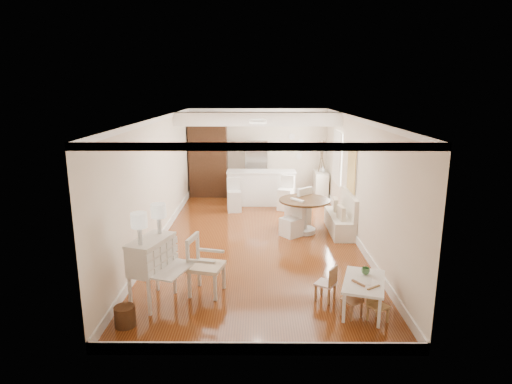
{
  "coord_description": "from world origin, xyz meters",
  "views": [
    {
      "loc": [
        0.0,
        -9.45,
        3.4
      ],
      "look_at": [
        -0.04,
        0.3,
        1.05
      ],
      "focal_mm": 30.0,
      "sensor_mm": 36.0,
      "label": 1
    }
  ],
  "objects_px": {
    "secretary_bureau": "(152,271)",
    "kids_chair_b": "(326,283)",
    "dining_table": "(304,216)",
    "kids_table": "(363,295)",
    "sideboard": "(321,185)",
    "breakfast_counter": "(261,188)",
    "pantry_cabinet": "(208,161)",
    "kids_chair_a": "(352,300)",
    "bar_stool_left": "(234,195)",
    "kids_chair_c": "(378,306)",
    "gustavian_armchair": "(206,265)",
    "wicker_basket": "(125,316)",
    "slip_chair_near": "(292,218)",
    "bar_stool_right": "(286,193)",
    "slip_chair_far": "(298,206)",
    "fridge": "(267,169)"
  },
  "relations": [
    {
      "from": "slip_chair_far",
      "to": "fridge",
      "type": "xyz_separation_m",
      "value": [
        -0.73,
        3.09,
        0.39
      ]
    },
    {
      "from": "wicker_basket",
      "to": "dining_table",
      "type": "relative_size",
      "value": 0.25
    },
    {
      "from": "kids_table",
      "to": "slip_chair_near",
      "type": "height_order",
      "value": "slip_chair_near"
    },
    {
      "from": "bar_stool_right",
      "to": "kids_table",
      "type": "bearing_deg",
      "value": -60.54
    },
    {
      "from": "kids_chair_b",
      "to": "dining_table",
      "type": "height_order",
      "value": "dining_table"
    },
    {
      "from": "kids_chair_a",
      "to": "breakfast_counter",
      "type": "relative_size",
      "value": 0.27
    },
    {
      "from": "wicker_basket",
      "to": "kids_table",
      "type": "xyz_separation_m",
      "value": [
        3.61,
        0.48,
        0.1
      ]
    },
    {
      "from": "wicker_basket",
      "to": "slip_chair_far",
      "type": "distance_m",
      "value": 5.7
    },
    {
      "from": "kids_table",
      "to": "slip_chair_far",
      "type": "height_order",
      "value": "slip_chair_far"
    },
    {
      "from": "slip_chair_near",
      "to": "sideboard",
      "type": "relative_size",
      "value": 0.97
    },
    {
      "from": "gustavian_armchair",
      "to": "wicker_basket",
      "type": "xyz_separation_m",
      "value": [
        -1.09,
        -1.05,
        -0.35
      ]
    },
    {
      "from": "kids_chair_a",
      "to": "fridge",
      "type": "bearing_deg",
      "value": 155.65
    },
    {
      "from": "slip_chair_far",
      "to": "sideboard",
      "type": "relative_size",
      "value": 1.13
    },
    {
      "from": "dining_table",
      "to": "bar_stool_right",
      "type": "relative_size",
      "value": 1.25
    },
    {
      "from": "bar_stool_left",
      "to": "slip_chair_far",
      "type": "bearing_deg",
      "value": -44.0
    },
    {
      "from": "wicker_basket",
      "to": "bar_stool_right",
      "type": "bearing_deg",
      "value": 66.34
    },
    {
      "from": "kids_chair_a",
      "to": "pantry_cabinet",
      "type": "distance_m",
      "value": 8.3
    },
    {
      "from": "kids_chair_c",
      "to": "slip_chair_near",
      "type": "bearing_deg",
      "value": 71.23
    },
    {
      "from": "bar_stool_right",
      "to": "slip_chair_far",
      "type": "bearing_deg",
      "value": -59.81
    },
    {
      "from": "wicker_basket",
      "to": "kids_chair_b",
      "type": "xyz_separation_m",
      "value": [
        3.07,
        0.81,
        0.15
      ]
    },
    {
      "from": "kids_chair_b",
      "to": "pantry_cabinet",
      "type": "xyz_separation_m",
      "value": [
        -2.72,
        7.16,
        0.84
      ]
    },
    {
      "from": "secretary_bureau",
      "to": "kids_chair_b",
      "type": "xyz_separation_m",
      "value": [
        2.82,
        0.08,
        -0.24
      ]
    },
    {
      "from": "pantry_cabinet",
      "to": "sideboard",
      "type": "bearing_deg",
      "value": -5.57
    },
    {
      "from": "wicker_basket",
      "to": "slip_chair_near",
      "type": "height_order",
      "value": "slip_chair_near"
    },
    {
      "from": "secretary_bureau",
      "to": "breakfast_counter",
      "type": "bearing_deg",
      "value": 92.41
    },
    {
      "from": "sideboard",
      "to": "wicker_basket",
      "type": "bearing_deg",
      "value": -115.75
    },
    {
      "from": "breakfast_counter",
      "to": "bar_stool_left",
      "type": "xyz_separation_m",
      "value": [
        -0.77,
        -0.8,
        -0.04
      ]
    },
    {
      "from": "kids_table",
      "to": "sideboard",
      "type": "bearing_deg",
      "value": 87.26
    },
    {
      "from": "slip_chair_far",
      "to": "fridge",
      "type": "bearing_deg",
      "value": -118.5
    },
    {
      "from": "kids_chair_a",
      "to": "kids_chair_b",
      "type": "height_order",
      "value": "kids_chair_b"
    },
    {
      "from": "dining_table",
      "to": "breakfast_counter",
      "type": "distance_m",
      "value": 2.85
    },
    {
      "from": "gustavian_armchair",
      "to": "breakfast_counter",
      "type": "bearing_deg",
      "value": 3.9
    },
    {
      "from": "kids_chair_b",
      "to": "kids_chair_c",
      "type": "xyz_separation_m",
      "value": [
        0.68,
        -0.68,
        -0.04
      ]
    },
    {
      "from": "slip_chair_near",
      "to": "slip_chair_far",
      "type": "height_order",
      "value": "slip_chair_far"
    },
    {
      "from": "pantry_cabinet",
      "to": "kids_table",
      "type": "bearing_deg",
      "value": -66.49
    },
    {
      "from": "kids_table",
      "to": "dining_table",
      "type": "xyz_separation_m",
      "value": [
        -0.54,
        3.75,
        0.16
      ]
    },
    {
      "from": "slip_chair_near",
      "to": "kids_table",
      "type": "bearing_deg",
      "value": -24.81
    },
    {
      "from": "kids_chair_c",
      "to": "slip_chair_far",
      "type": "distance_m",
      "value": 4.78
    },
    {
      "from": "secretary_bureau",
      "to": "slip_chair_near",
      "type": "xyz_separation_m",
      "value": [
        2.5,
        3.26,
        -0.11
      ]
    },
    {
      "from": "dining_table",
      "to": "slip_chair_far",
      "type": "distance_m",
      "value": 0.63
    },
    {
      "from": "kids_chair_c",
      "to": "bar_stool_right",
      "type": "xyz_separation_m",
      "value": [
        -1.0,
        6.15,
        0.22
      ]
    },
    {
      "from": "gustavian_armchair",
      "to": "kids_chair_a",
      "type": "xyz_separation_m",
      "value": [
        2.31,
        -0.76,
        -0.23
      ]
    },
    {
      "from": "gustavian_armchair",
      "to": "kids_chair_c",
      "type": "distance_m",
      "value": 2.83
    },
    {
      "from": "wicker_basket",
      "to": "fridge",
      "type": "distance_m",
      "value": 8.28
    },
    {
      "from": "secretary_bureau",
      "to": "gustavian_armchair",
      "type": "relative_size",
      "value": 1.09
    },
    {
      "from": "kids_chair_c",
      "to": "gustavian_armchair",
      "type": "bearing_deg",
      "value": 127.56
    },
    {
      "from": "slip_chair_far",
      "to": "bar_stool_left",
      "type": "bearing_deg",
      "value": -77.91
    },
    {
      "from": "gustavian_armchair",
      "to": "kids_chair_a",
      "type": "height_order",
      "value": "gustavian_armchair"
    },
    {
      "from": "bar_stool_right",
      "to": "sideboard",
      "type": "distance_m",
      "value": 1.81
    },
    {
      "from": "slip_chair_far",
      "to": "breakfast_counter",
      "type": "height_order",
      "value": "breakfast_counter"
    }
  ]
}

